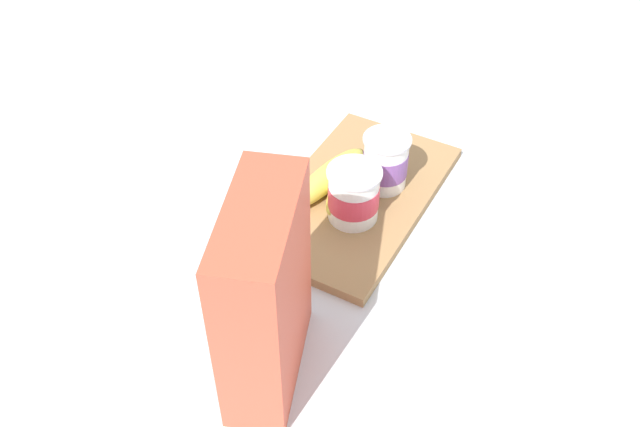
{
  "coord_description": "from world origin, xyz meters",
  "views": [
    {
      "loc": [
        0.72,
        0.34,
        0.73
      ],
      "look_at": [
        0.11,
        0.0,
        0.07
      ],
      "focal_mm": 39.97,
      "sensor_mm": 36.0,
      "label": 1
    }
  ],
  "objects_px": {
    "yogurt_cup_back": "(354,194)",
    "banana_bunch": "(335,179)",
    "cutting_board": "(355,197)",
    "yogurt_cup_front": "(386,162)",
    "cereal_box": "(265,297)"
  },
  "relations": [
    {
      "from": "yogurt_cup_front",
      "to": "yogurt_cup_back",
      "type": "distance_m",
      "value": 0.09
    },
    {
      "from": "yogurt_cup_back",
      "to": "banana_bunch",
      "type": "height_order",
      "value": "yogurt_cup_back"
    },
    {
      "from": "cutting_board",
      "to": "yogurt_cup_back",
      "type": "distance_m",
      "value": 0.07
    },
    {
      "from": "banana_bunch",
      "to": "yogurt_cup_back",
      "type": "bearing_deg",
      "value": 51.3
    },
    {
      "from": "yogurt_cup_front",
      "to": "banana_bunch",
      "type": "xyz_separation_m",
      "value": [
        0.05,
        -0.06,
        -0.02
      ]
    },
    {
      "from": "cereal_box",
      "to": "yogurt_cup_front",
      "type": "bearing_deg",
      "value": 162.78
    },
    {
      "from": "yogurt_cup_back",
      "to": "banana_bunch",
      "type": "relative_size",
      "value": 0.49
    },
    {
      "from": "yogurt_cup_front",
      "to": "yogurt_cup_back",
      "type": "relative_size",
      "value": 1.03
    },
    {
      "from": "yogurt_cup_back",
      "to": "cereal_box",
      "type": "bearing_deg",
      "value": 5.15
    },
    {
      "from": "cutting_board",
      "to": "yogurt_cup_back",
      "type": "bearing_deg",
      "value": 22.56
    },
    {
      "from": "yogurt_cup_front",
      "to": "banana_bunch",
      "type": "bearing_deg",
      "value": -52.34
    },
    {
      "from": "yogurt_cup_back",
      "to": "banana_bunch",
      "type": "bearing_deg",
      "value": -128.7
    },
    {
      "from": "yogurt_cup_front",
      "to": "cutting_board",
      "type": "bearing_deg",
      "value": -34.18
    },
    {
      "from": "cutting_board",
      "to": "yogurt_cup_back",
      "type": "relative_size",
      "value": 4.24
    },
    {
      "from": "yogurt_cup_front",
      "to": "yogurt_cup_back",
      "type": "height_order",
      "value": "yogurt_cup_front"
    }
  ]
}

